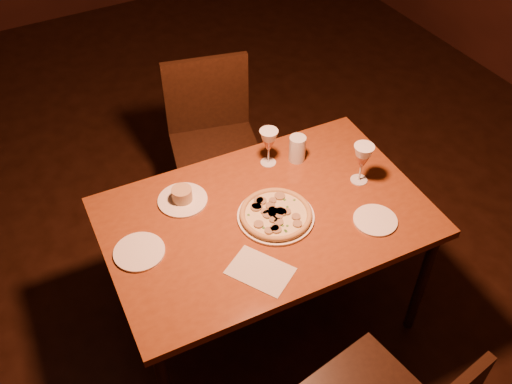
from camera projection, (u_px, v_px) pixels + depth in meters
floor at (201, 302)px, 2.99m from camera, size 7.00×7.00×0.00m
dining_table at (266, 225)px, 2.48m from camera, size 1.41×0.95×0.73m
chair_far at (214, 138)px, 3.12m from camera, size 0.56×0.56×0.95m
pizza_plate at (276, 214)px, 2.41m from camera, size 0.33×0.33×0.04m
ramekin_saucer at (182, 197)px, 2.48m from camera, size 0.22×0.22×0.07m
wine_glass_far at (269, 147)px, 2.61m from camera, size 0.09×0.09×0.19m
wine_glass_right at (362, 164)px, 2.52m from camera, size 0.09×0.09×0.20m
water_tumbler at (297, 149)px, 2.65m from camera, size 0.08×0.08×0.13m
side_plate_left at (139, 252)px, 2.28m from camera, size 0.21×0.21×0.01m
side_plate_near at (375, 220)px, 2.40m from camera, size 0.19×0.19×0.01m
menu_card at (260, 271)px, 2.21m from camera, size 0.27×0.29×0.00m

